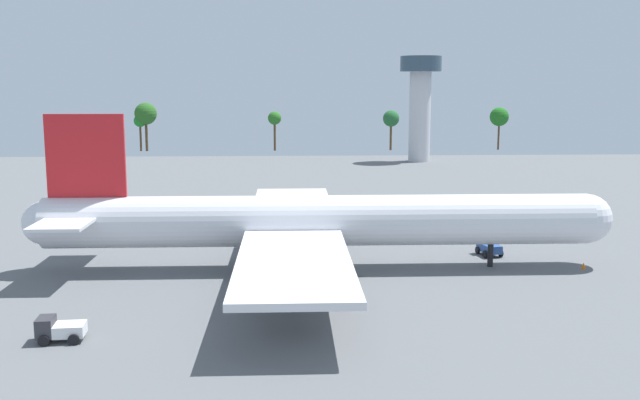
# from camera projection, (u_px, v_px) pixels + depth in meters

# --- Properties ---
(ground_plane) EXTENTS (286.67, 286.67, 0.00)m
(ground_plane) POSITION_uv_depth(u_px,v_px,m) (320.00, 268.00, 87.36)
(ground_plane) COLOR slate
(cargo_airplane) EXTENTS (71.67, 62.86, 18.92)m
(cargo_airplane) POSITION_uv_depth(u_px,v_px,m) (316.00, 222.00, 86.41)
(cargo_airplane) COLOR silver
(cargo_airplane) RESTS_ON ground_plane
(catering_truck) EXTENTS (4.20, 2.98, 2.18)m
(catering_truck) POSITION_uv_depth(u_px,v_px,m) (59.00, 329.00, 62.30)
(catering_truck) COLOR #333338
(catering_truck) RESTS_ON ground_plane
(pushback_tractor) EXTENTS (4.90, 2.80, 2.28)m
(pushback_tractor) POSITION_uv_depth(u_px,v_px,m) (198.00, 218.00, 114.47)
(pushback_tractor) COLOR #333338
(pushback_tractor) RESTS_ON ground_plane
(maintenance_van) EXTENTS (3.07, 3.96, 2.44)m
(maintenance_van) POSITION_uv_depth(u_px,v_px,m) (488.00, 246.00, 94.10)
(maintenance_van) COLOR #2D5193
(maintenance_van) RESTS_ON ground_plane
(fuel_truck) EXTENTS (3.25, 4.14, 2.35)m
(fuel_truck) POSITION_uv_depth(u_px,v_px,m) (89.00, 227.00, 106.83)
(fuel_truck) COLOR silver
(fuel_truck) RESTS_ON ground_plane
(safety_cone_nose) EXTENTS (0.55, 0.55, 0.79)m
(safety_cone_nose) POSITION_uv_depth(u_px,v_px,m) (584.00, 266.00, 87.03)
(safety_cone_nose) COLOR orange
(safety_cone_nose) RESTS_ON ground_plane
(control_tower) EXTENTS (12.05, 12.05, 30.80)m
(control_tower) POSITION_uv_depth(u_px,v_px,m) (420.00, 97.00, 209.37)
(control_tower) COLOR silver
(control_tower) RESTS_ON ground_plane
(tree_line_backdrop) EXTENTS (149.43, 7.57, 16.63)m
(tree_line_backdrop) POSITION_uv_depth(u_px,v_px,m) (273.00, 118.00, 245.37)
(tree_line_backdrop) COLOR #51381E
(tree_line_backdrop) RESTS_ON ground_plane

